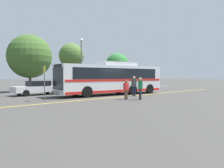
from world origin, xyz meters
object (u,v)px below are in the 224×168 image
object	(u,v)px
street_lamp	(81,56)
tree_1	(30,56)
bus_stop_sign	(44,79)
pedestrian_1	(134,85)
tree_2	(71,56)
pedestrian_0	(126,89)
pedestrian_2	(140,87)
tree_0	(117,65)
parked_car_1	(38,88)
transit_bus	(112,78)

from	to	relation	value
street_lamp	tree_1	world-z (taller)	street_lamp
bus_stop_sign	tree_1	xyz separation A→B (m)	(2.59, 9.42, 2.44)
pedestrian_1	tree_2	xyz separation A→B (m)	(1.29, 13.05, 3.65)
pedestrian_0	tree_2	size ratio (longest dim) A/B	0.24
pedestrian_2	tree_2	world-z (taller)	tree_2
pedestrian_1	tree_0	xyz separation A→B (m)	(10.05, 12.98, 2.72)
bus_stop_sign	pedestrian_1	bearing A→B (deg)	-96.99
parked_car_1	pedestrian_0	xyz separation A→B (m)	(3.38, -8.98, 0.16)
transit_bus	pedestrian_0	world-z (taller)	transit_bus
transit_bus	parked_car_1	bearing A→B (deg)	55.83
pedestrian_1	tree_2	size ratio (longest dim) A/B	0.28
transit_bus	tree_2	xyz separation A→B (m)	(1.74, 10.52, 3.05)
pedestrian_0	pedestrian_1	bearing A→B (deg)	27.77
pedestrian_1	pedestrian_2	xyz separation A→B (m)	(-1.88, -2.38, -0.05)
parked_car_1	pedestrian_2	size ratio (longest dim) A/B	2.74
pedestrian_2	transit_bus	bearing A→B (deg)	11.60
parked_car_1	tree_1	xyz separation A→B (m)	(0.80, 3.94, 3.41)
pedestrian_0	transit_bus	bearing A→B (deg)	58.14
transit_bus	tree_2	bearing A→B (deg)	-3.21
pedestrian_2	tree_0	distance (m)	19.65
parked_car_1	tree_0	distance (m)	17.39
pedestrian_1	bus_stop_sign	xyz separation A→B (m)	(-7.90, 1.85, 0.62)
parked_car_1	pedestrian_0	world-z (taller)	pedestrian_0
bus_stop_sign	tree_1	distance (m)	10.07
pedestrian_0	tree_0	xyz separation A→B (m)	(12.77, 14.62, 2.91)
parked_car_1	bus_stop_sign	bearing A→B (deg)	159.78
parked_car_1	tree_2	bearing A→B (deg)	-54.42
pedestrian_1	tree_2	bearing A→B (deg)	99.34
pedestrian_2	street_lamp	distance (m)	12.98
transit_bus	pedestrian_2	size ratio (longest dim) A/B	6.73
pedestrian_2	bus_stop_sign	world-z (taller)	bus_stop_sign
transit_bus	pedestrian_0	bearing A→B (deg)	157.71
tree_0	pedestrian_1	bearing A→B (deg)	-127.76
tree_2	tree_0	bearing A→B (deg)	-0.48
tree_2	street_lamp	bearing A→B (deg)	-98.67
bus_stop_sign	tree_2	xyz separation A→B (m)	(9.18, 11.20, 3.03)
transit_bus	tree_2	size ratio (longest dim) A/B	1.82
street_lamp	tree_1	distance (m)	6.27
pedestrian_0	bus_stop_sign	xyz separation A→B (m)	(-5.18, 3.50, 0.81)
pedestrian_2	bus_stop_sign	xyz separation A→B (m)	(-6.02, 4.23, 0.67)
pedestrian_1	tree_0	bearing A→B (deg)	67.21
parked_car_1	tree_0	bearing A→B (deg)	-72.88
pedestrian_1	tree_1	distance (m)	12.83
pedestrian_2	tree_0	world-z (taller)	tree_0
tree_2	bus_stop_sign	bearing A→B (deg)	-129.35
tree_0	tree_2	distance (m)	8.82
parked_car_1	tree_1	bearing A→B (deg)	-13.59
transit_bus	pedestrian_2	bearing A→B (deg)	170.03
transit_bus	pedestrian_1	xyz separation A→B (m)	(0.45, -2.53, -0.61)
street_lamp	tree_1	size ratio (longest dim) A/B	1.01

